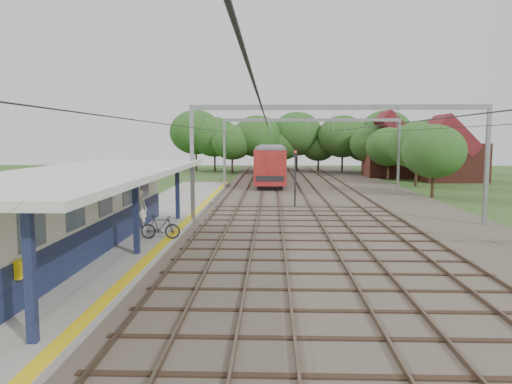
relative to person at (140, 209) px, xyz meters
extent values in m
plane|color=#2D4C1E|center=(7.25, -11.72, -1.37)|extent=(160.00, 160.00, 0.00)
cube|color=#473D33|center=(11.25, 18.28, -1.32)|extent=(18.00, 90.00, 0.10)
cube|color=gray|center=(-0.25, 2.28, -1.20)|extent=(5.00, 52.00, 0.35)
cube|color=yellow|center=(2.00, 2.28, -1.02)|extent=(0.45, 52.00, 0.01)
cube|color=beige|center=(-1.65, -4.72, 0.68)|extent=(3.20, 18.00, 3.40)
cube|color=#131A3C|center=(-0.03, -4.72, -0.32)|extent=(0.06, 18.00, 1.40)
cube|color=slate|center=(-0.02, -4.72, 1.18)|extent=(0.05, 16.00, 1.30)
cube|color=yellow|center=(0.07, -12.72, 0.18)|extent=(0.18, 0.38, 0.50)
cube|color=#131A3C|center=(1.35, -14.72, 0.58)|extent=(0.22, 0.22, 3.20)
cube|color=#131A3C|center=(1.35, -5.72, 0.58)|extent=(0.22, 0.22, 3.20)
cube|color=#131A3C|center=(1.35, 3.28, 0.58)|extent=(0.22, 0.22, 3.20)
cube|color=silver|center=(-0.55, -5.72, 2.30)|extent=(6.40, 20.00, 0.24)
cube|color=white|center=(1.25, -7.72, 1.63)|extent=(0.06, 0.85, 0.26)
cube|color=brown|center=(3.03, 18.28, -1.20)|extent=(0.07, 88.00, 0.15)
cube|color=brown|center=(4.46, 18.28, -1.20)|extent=(0.07, 88.00, 0.15)
cube|color=brown|center=(6.03, 18.28, -1.20)|extent=(0.07, 88.00, 0.15)
cube|color=brown|center=(7.46, 18.28, -1.20)|extent=(0.07, 88.00, 0.15)
cube|color=brown|center=(9.73, 18.28, -1.20)|extent=(0.07, 88.00, 0.15)
cube|color=brown|center=(11.16, 18.28, -1.20)|extent=(0.07, 88.00, 0.15)
cube|color=brown|center=(13.33, 18.28, -1.20)|extent=(0.07, 88.00, 0.15)
cube|color=brown|center=(14.76, 18.28, -1.20)|extent=(0.07, 88.00, 0.15)
cube|color=gray|center=(2.25, 3.28, 2.13)|extent=(0.22, 0.22, 7.00)
cube|color=gray|center=(19.25, 3.28, 2.13)|extent=(0.22, 0.22, 7.00)
cube|color=gray|center=(10.75, 3.28, 5.48)|extent=(17.00, 0.20, 0.30)
cube|color=gray|center=(2.25, 23.28, 2.13)|extent=(0.22, 0.22, 7.00)
cube|color=gray|center=(19.25, 23.28, 2.13)|extent=(0.22, 0.22, 7.00)
cube|color=gray|center=(10.75, 23.28, 5.48)|extent=(17.00, 0.20, 0.30)
cylinder|color=black|center=(3.75, 18.28, 4.13)|extent=(0.02, 88.00, 0.02)
cylinder|color=black|center=(6.75, 18.28, 4.13)|extent=(0.02, 88.00, 0.02)
cylinder|color=black|center=(10.45, 18.28, 4.13)|extent=(0.02, 88.00, 0.02)
cylinder|color=black|center=(14.05, 18.28, 4.13)|extent=(0.02, 88.00, 0.02)
cylinder|color=#382619|center=(-2.75, 49.28, 0.07)|extent=(0.28, 0.28, 2.88)
ellipsoid|color=#214317|center=(-2.75, 49.28, 3.59)|extent=(6.72, 6.72, 5.76)
cylinder|color=#382619|center=(3.25, 51.28, -0.11)|extent=(0.28, 0.28, 2.52)
ellipsoid|color=#214317|center=(3.25, 51.28, 2.97)|extent=(5.88, 5.88, 5.04)
cylinder|color=#382619|center=(9.25, 48.28, 0.25)|extent=(0.28, 0.28, 3.24)
ellipsoid|color=#214317|center=(9.25, 48.28, 4.21)|extent=(7.56, 7.56, 6.48)
cylinder|color=#382619|center=(15.25, 50.28, -0.02)|extent=(0.28, 0.28, 2.70)
ellipsoid|color=#214317|center=(15.25, 50.28, 3.28)|extent=(6.30, 6.30, 5.40)
cylinder|color=#382619|center=(21.75, 26.28, -0.11)|extent=(0.28, 0.28, 2.52)
ellipsoid|color=#214317|center=(21.75, 26.28, 2.97)|extent=(5.88, 5.88, 5.04)
cylinder|color=#382619|center=(22.25, 42.28, 0.07)|extent=(0.28, 0.28, 2.88)
ellipsoid|color=#214317|center=(22.25, 42.28, 3.59)|extent=(6.72, 6.72, 5.76)
cube|color=brown|center=(28.25, 34.28, 0.88)|extent=(7.00, 6.00, 4.50)
cube|color=maroon|center=(28.25, 34.28, 4.03)|extent=(4.99, 6.12, 4.99)
cube|color=brown|center=(23.25, 40.28, 1.13)|extent=(8.00, 6.00, 5.00)
cube|color=maroon|center=(23.25, 40.28, 4.53)|extent=(5.52, 6.12, 5.52)
imported|color=silver|center=(0.00, 0.00, 0.00)|extent=(0.85, 0.68, 2.04)
imported|color=black|center=(1.65, -2.69, -0.46)|extent=(1.88, 0.56, 1.13)
cube|color=black|center=(6.75, 30.82, -1.05)|extent=(2.49, 17.78, 0.44)
cube|color=maroon|center=(6.75, 30.82, 0.89)|extent=(3.11, 19.33, 3.42)
cube|color=black|center=(6.75, 30.82, 1.25)|extent=(3.15, 17.78, 0.97)
cube|color=slate|center=(6.75, 30.82, 2.71)|extent=(2.86, 19.33, 0.28)
cube|color=black|center=(6.75, 50.75, -1.05)|extent=(2.49, 17.78, 0.44)
cube|color=maroon|center=(6.75, 50.75, 0.89)|extent=(3.11, 19.33, 3.42)
cube|color=black|center=(6.75, 50.75, 1.25)|extent=(3.15, 17.78, 0.97)
cube|color=slate|center=(6.75, 50.75, 2.71)|extent=(2.86, 19.33, 0.28)
cylinder|color=black|center=(8.60, 10.38, 0.56)|extent=(0.12, 0.12, 3.87)
cube|color=black|center=(8.60, 10.38, 2.60)|extent=(0.29, 0.18, 0.53)
sphere|color=red|center=(8.60, 10.28, 2.75)|extent=(0.14, 0.14, 0.14)
camera|label=1|loc=(6.88, -25.71, 3.71)|focal=35.00mm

